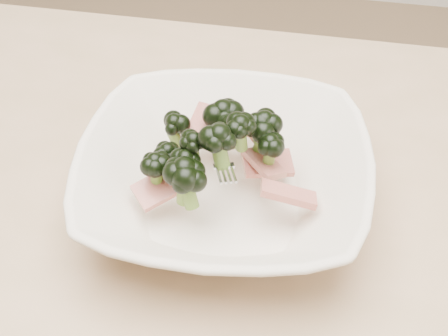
{
  "coord_description": "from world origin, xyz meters",
  "views": [
    {
      "loc": [
        0.17,
        -0.41,
        1.22
      ],
      "look_at": [
        0.08,
        0.04,
        0.8
      ],
      "focal_mm": 50.0,
      "sensor_mm": 36.0,
      "label": 1
    }
  ],
  "objects": [
    {
      "name": "broccoli_dish",
      "position": [
        0.08,
        0.04,
        0.79
      ],
      "size": [
        0.32,
        0.32,
        0.12
      ],
      "color": "beige",
      "rests_on": "dining_table"
    },
    {
      "name": "dining_table",
      "position": [
        0.0,
        0.0,
        0.65
      ],
      "size": [
        1.2,
        0.8,
        0.75
      ],
      "color": "tan",
      "rests_on": "ground"
    }
  ]
}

